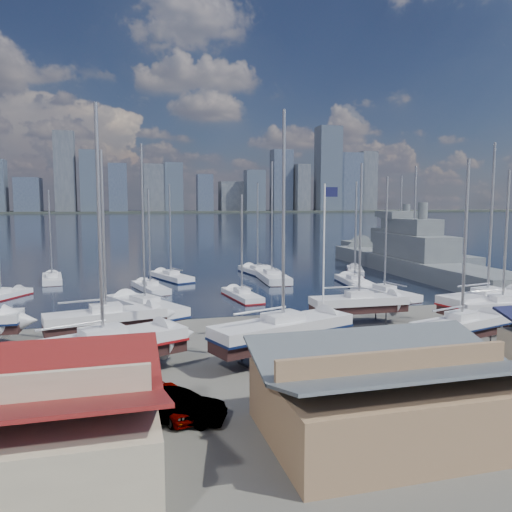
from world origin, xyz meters
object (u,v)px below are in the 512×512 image
object	(u,v)px
car_a	(171,401)
flagpole	(325,253)
naval_ship_west	(399,250)
naval_ship_east	(413,263)

from	to	relation	value
car_a	flagpole	distance (m)	17.13
naval_ship_west	flagpole	xyz separation A→B (m)	(-38.09, -52.46, 5.45)
naval_ship_west	car_a	bearing A→B (deg)	141.39
naval_ship_west	car_a	distance (m)	80.25
flagpole	car_a	bearing A→B (deg)	-141.97
naval_ship_west	naval_ship_east	bearing A→B (deg)	154.74
flagpole	naval_ship_east	bearing A→B (deg)	49.00
car_a	naval_ship_west	bearing A→B (deg)	29.21
naval_ship_west	flagpole	bearing A→B (deg)	144.52
naval_ship_west	flagpole	size ratio (longest dim) A/B	3.33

